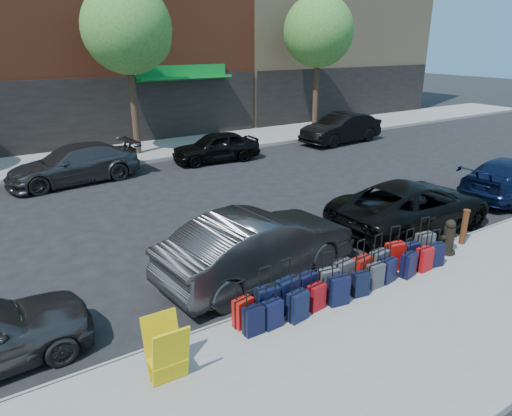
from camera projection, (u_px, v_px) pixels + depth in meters
ground at (231, 223)px, 13.40m from camera, size 120.00×120.00×0.00m
sidewalk_near at (409, 332)px, 8.24m from camera, size 60.00×4.00×0.15m
sidewalk_far at (124, 154)px, 21.27m from camera, size 60.00×4.00×0.15m
curb_near at (334, 285)px, 9.84m from camera, size 60.00×0.08×0.15m
curb_far at (139, 163)px, 19.67m from camera, size 60.00×0.08×0.15m
tree_center at (130, 31)px, 19.36m from camera, size 3.80×3.80×7.27m
tree_right at (320, 33)px, 24.69m from camera, size 3.80×3.80×7.27m
suitcase_front_0 at (243, 312)px, 8.22m from camera, size 0.40×0.27×0.89m
suitcase_front_1 at (267, 303)px, 8.41m from camera, size 0.45×0.26×1.05m
suitcase_front_2 at (287, 295)px, 8.67m from camera, size 0.47×0.30×1.07m
suitcase_front_3 at (306, 288)px, 8.95m from camera, size 0.44×0.28×1.01m
suitcase_front_4 at (328, 283)px, 9.17m from camera, size 0.43×0.28×0.97m
suitcase_front_5 at (343, 275)px, 9.44m from camera, size 0.45×0.28×1.02m
suitcase_front_6 at (361, 271)px, 9.63m from camera, size 0.44×0.28×1.01m
suitcase_front_7 at (379, 264)px, 9.92m from camera, size 0.44×0.27×1.00m
suitcase_front_8 at (395, 256)px, 10.26m from camera, size 0.46×0.31×1.03m
suitcase_front_9 at (410, 254)px, 10.46m from camera, size 0.39×0.24×0.89m
suitcase_front_10 at (424, 246)px, 10.77m from camera, size 0.46×0.30×1.03m
suitcase_back_0 at (253, 320)px, 8.00m from camera, size 0.36×0.22×0.86m
suitcase_back_1 at (272, 314)px, 8.19m from camera, size 0.37×0.23×0.86m
suitcase_back_2 at (298, 306)px, 8.39m from camera, size 0.42×0.28×0.92m
suitcase_back_3 at (316, 297)px, 8.75m from camera, size 0.37×0.24×0.84m
suitcase_back_4 at (338, 290)px, 8.91m from camera, size 0.44×0.30×0.96m
suitcase_back_5 at (360, 284)px, 9.22m from camera, size 0.37×0.26×0.83m
suitcase_back_6 at (375, 275)px, 9.53m from camera, size 0.36×0.21×0.86m
suitcase_back_7 at (388, 270)px, 9.75m from camera, size 0.38×0.25×0.85m
suitcase_back_8 at (409, 265)px, 9.96m from camera, size 0.41×0.29×0.89m
suitcase_back_9 at (424, 259)px, 10.22m from camera, size 0.38×0.22×0.89m
suitcase_back_10 at (435, 255)px, 10.44m from camera, size 0.41×0.29×0.89m
fire_hydrant at (449, 238)px, 11.02m from camera, size 0.45×0.39×0.87m
bollard at (464, 226)px, 11.52m from camera, size 0.17×0.17×0.92m
display_rack at (167, 351)px, 6.85m from camera, size 0.58×0.63×1.00m
car_near_1 at (259, 246)px, 10.08m from camera, size 4.81×2.14×1.54m
car_near_2 at (412, 206)px, 12.73m from camera, size 5.05×2.38×1.39m
car_near_3 at (512, 178)px, 15.36m from camera, size 4.75×2.27×1.34m
car_far_1 at (74, 164)px, 17.02m from camera, size 4.98×2.44×1.39m
car_far_2 at (216, 147)px, 20.01m from camera, size 3.95×1.87×1.31m
car_far_3 at (341, 128)px, 23.66m from camera, size 4.73×2.01×1.52m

